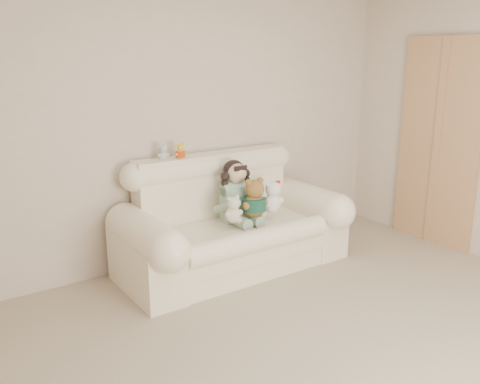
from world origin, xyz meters
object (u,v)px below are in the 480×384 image
(white_cat, at_px, (272,194))
(cream_teddy, at_px, (233,207))
(brown_teddy, at_px, (254,194))
(sofa, at_px, (234,215))
(seated_child, at_px, (236,190))

(white_cat, relative_size, cream_teddy, 1.28)
(brown_teddy, distance_m, cream_teddy, 0.25)
(white_cat, distance_m, cream_teddy, 0.46)
(sofa, relative_size, brown_teddy, 4.94)
(white_cat, bearing_deg, sofa, 146.90)
(seated_child, xyz_separation_m, cream_teddy, (-0.18, -0.22, -0.07))
(sofa, distance_m, brown_teddy, 0.27)
(cream_teddy, bearing_deg, sofa, 57.03)
(sofa, bearing_deg, white_cat, -16.33)
(seated_child, relative_size, brown_teddy, 1.37)
(sofa, height_order, white_cat, sofa)
(sofa, bearing_deg, seated_child, 44.67)
(cream_teddy, bearing_deg, white_cat, 6.87)
(sofa, xyz_separation_m, white_cat, (0.36, -0.11, 0.17))
(seated_child, bearing_deg, cream_teddy, -121.61)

